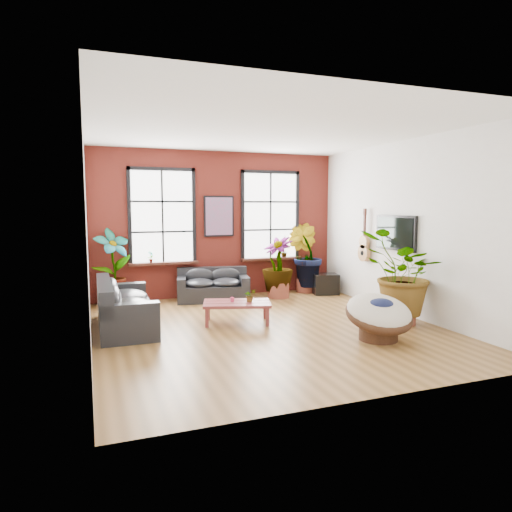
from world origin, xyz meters
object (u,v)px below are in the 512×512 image
(sofa_back, at_px, (213,286))
(papasan_chair, at_px, (379,315))
(coffee_table, at_px, (237,304))
(sofa_left, at_px, (122,307))

(sofa_back, height_order, papasan_chair, papasan_chair)
(coffee_table, distance_m, papasan_chair, 2.62)
(coffee_table, xyz_separation_m, papasan_chair, (1.85, -1.85, 0.07))
(sofa_left, distance_m, coffee_table, 2.08)
(sofa_left, xyz_separation_m, papasan_chair, (3.90, -2.19, 0.03))
(sofa_back, relative_size, sofa_left, 0.80)
(sofa_back, bearing_deg, papasan_chair, -55.39)
(papasan_chair, bearing_deg, sofa_back, 119.21)
(sofa_back, relative_size, coffee_table, 1.26)
(papasan_chair, bearing_deg, coffee_table, 140.94)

